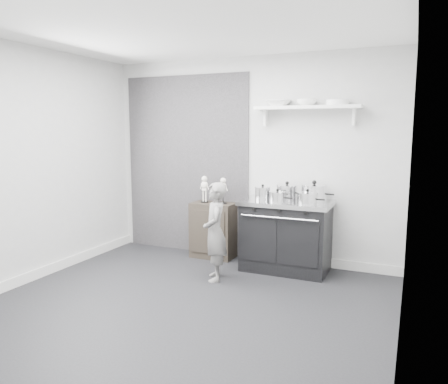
{
  "coord_description": "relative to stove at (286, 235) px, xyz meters",
  "views": [
    {
      "loc": [
        2.04,
        -3.7,
        1.76
      ],
      "look_at": [
        0.01,
        0.95,
        1.02
      ],
      "focal_mm": 35.0,
      "sensor_mm": 36.0,
      "label": 1
    }
  ],
  "objects": [
    {
      "name": "pot_front_left",
      "position": [
        -0.29,
        -0.08,
        0.52
      ],
      "size": [
        0.28,
        0.19,
        0.2
      ],
      "color": "silver",
      "rests_on": "stove"
    },
    {
      "name": "skeleton_full",
      "position": [
        -1.2,
        0.13,
        0.52
      ],
      "size": [
        0.12,
        0.08,
        0.42
      ],
      "primitive_type": null,
      "color": "silver",
      "rests_on": "side_cabinet"
    },
    {
      "name": "pot_front_right",
      "position": [
        0.29,
        -0.15,
        0.51
      ],
      "size": [
        0.32,
        0.24,
        0.18
      ],
      "color": "silver",
      "rests_on": "stove"
    },
    {
      "name": "side_cabinet",
      "position": [
        -1.07,
        0.13,
        -0.07
      ],
      "size": [
        0.58,
        0.34,
        0.76
      ],
      "primitive_type": "cube",
      "color": "black",
      "rests_on": "ground"
    },
    {
      "name": "ground",
      "position": [
        -0.62,
        -1.48,
        -0.45
      ],
      "size": [
        4.0,
        4.0,
        0.0
      ],
      "primitive_type": "plane",
      "color": "black",
      "rests_on": "ground"
    },
    {
      "name": "bowl_large",
      "position": [
        -0.19,
        0.19,
        1.63
      ],
      "size": [
        0.32,
        0.32,
        0.08
      ],
      "primitive_type": "imported",
      "color": "white",
      "rests_on": "wall_shelf"
    },
    {
      "name": "wall_shelf",
      "position": [
        0.18,
        0.2,
        1.56
      ],
      "size": [
        1.3,
        0.26,
        0.24
      ],
      "color": "white",
      "rests_on": "room_shell"
    },
    {
      "name": "room_shell",
      "position": [
        -0.71,
        -1.33,
        1.19
      ],
      "size": [
        4.02,
        3.62,
        2.71
      ],
      "color": "beige",
      "rests_on": "ground"
    },
    {
      "name": "pot_back_right",
      "position": [
        0.31,
        0.1,
        0.54
      ],
      "size": [
        0.4,
        0.32,
        0.26
      ],
      "color": "silver",
      "rests_on": "stove"
    },
    {
      "name": "pot_back_left",
      "position": [
        -0.03,
        0.12,
        0.53
      ],
      "size": [
        0.35,
        0.26,
        0.22
      ],
      "color": "silver",
      "rests_on": "stove"
    },
    {
      "name": "bowl_small",
      "position": [
        0.17,
        0.19,
        1.63
      ],
      "size": [
        0.25,
        0.25,
        0.08
      ],
      "primitive_type": "imported",
      "color": "white",
      "rests_on": "wall_shelf"
    },
    {
      "name": "skeleton_torso",
      "position": [
        -0.92,
        0.13,
        0.52
      ],
      "size": [
        0.11,
        0.07,
        0.4
      ],
      "primitive_type": null,
      "color": "silver",
      "rests_on": "side_cabinet"
    },
    {
      "name": "plate_stack",
      "position": [
        0.54,
        0.19,
        1.62
      ],
      "size": [
        0.27,
        0.27,
        0.06
      ],
      "primitive_type": "cylinder",
      "color": "white",
      "rests_on": "wall_shelf"
    },
    {
      "name": "stove",
      "position": [
        0.0,
        0.0,
        0.0
      ],
      "size": [
        1.1,
        0.69,
        0.88
      ],
      "color": "black",
      "rests_on": "ground"
    },
    {
      "name": "pot_front_center",
      "position": [
        -0.08,
        -0.14,
        0.5
      ],
      "size": [
        0.29,
        0.2,
        0.16
      ],
      "color": "silver",
      "rests_on": "stove"
    },
    {
      "name": "child",
      "position": [
        -0.66,
        -0.68,
        0.13
      ],
      "size": [
        0.44,
        0.5,
        1.15
      ],
      "primitive_type": "imported",
      "rotation": [
        0.0,
        0.0,
        -1.1
      ],
      "color": "slate",
      "rests_on": "ground"
    }
  ]
}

